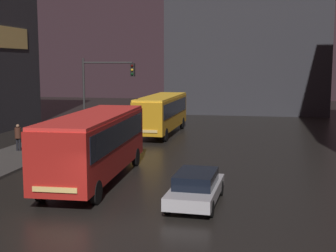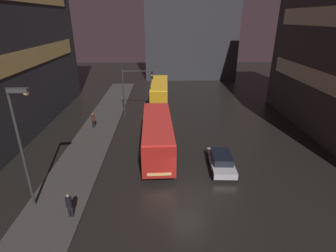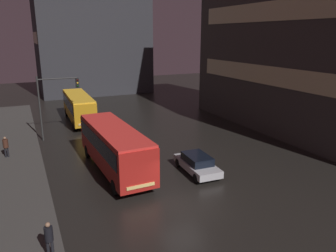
# 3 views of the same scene
# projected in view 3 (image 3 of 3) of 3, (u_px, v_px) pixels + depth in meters

# --- Properties ---
(ground_plane) EXTENTS (120.00, 120.00, 0.00)m
(ground_plane) POSITION_uv_depth(u_px,v_px,m) (183.00, 205.00, 19.37)
(ground_plane) COLOR black
(sidewalk_left) EXTENTS (4.00, 48.00, 0.15)m
(sidewalk_left) POSITION_uv_depth(u_px,v_px,m) (15.00, 169.00, 24.50)
(sidewalk_left) COLOR #3D3A38
(sidewalk_left) RESTS_ON ground
(building_right_block) EXTENTS (10.07, 25.43, 19.77)m
(building_right_block) POSITION_uv_depth(u_px,v_px,m) (307.00, 33.00, 33.00)
(building_right_block) COLOR #383333
(building_right_block) RESTS_ON ground
(building_far_backdrop) EXTENTS (18.07, 12.00, 24.56)m
(building_far_backdrop) POSITION_uv_depth(u_px,v_px,m) (90.00, 19.00, 55.36)
(building_far_backdrop) COLOR #2D2D33
(building_far_backdrop) RESTS_ON ground
(bus_near) EXTENTS (2.95, 10.29, 3.31)m
(bus_near) POSITION_uv_depth(u_px,v_px,m) (114.00, 144.00, 23.80)
(bus_near) COLOR #AD1E19
(bus_near) RESTS_ON ground
(bus_far) EXTENTS (2.60, 9.91, 3.14)m
(bus_far) POSITION_uv_depth(u_px,v_px,m) (79.00, 105.00, 37.53)
(bus_far) COLOR orange
(bus_far) RESTS_ON ground
(car_taxi) EXTENTS (2.03, 4.51, 1.35)m
(car_taxi) POSITION_uv_depth(u_px,v_px,m) (197.00, 163.00, 23.81)
(car_taxi) COLOR #B7B7BC
(car_taxi) RESTS_ON ground
(pedestrian_near) EXTENTS (0.42, 0.42, 1.72)m
(pedestrian_near) POSITION_uv_depth(u_px,v_px,m) (49.00, 237.00, 14.41)
(pedestrian_near) COLOR black
(pedestrian_near) RESTS_ON sidewalk_left
(pedestrian_mid) EXTENTS (0.56, 0.56, 1.73)m
(pedestrian_mid) POSITION_uv_depth(u_px,v_px,m) (6.00, 145.00, 26.33)
(pedestrian_mid) COLOR black
(pedestrian_mid) RESTS_ON sidewalk_left
(traffic_light_main) EXTENTS (3.80, 0.35, 6.10)m
(traffic_light_main) POSITION_uv_depth(u_px,v_px,m) (54.00, 96.00, 30.67)
(traffic_light_main) COLOR #2D2D2D
(traffic_light_main) RESTS_ON ground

